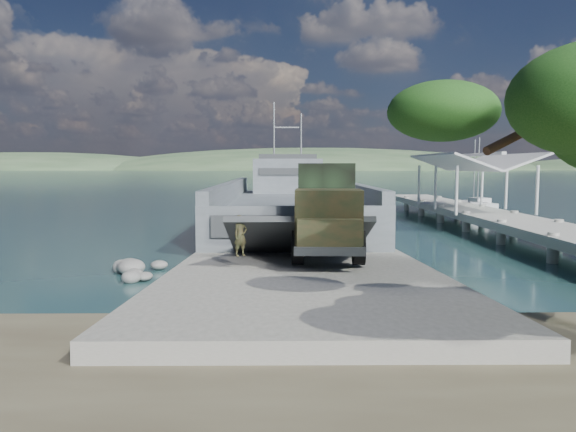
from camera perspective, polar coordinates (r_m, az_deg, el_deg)
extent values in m
plane|color=#1C4544|center=(21.35, 1.55, -6.69)|extent=(1400.00, 1400.00, 0.00)
cube|color=slate|center=(20.32, 1.65, -6.58)|extent=(10.00, 18.00, 0.50)
cube|color=#9B9B92|center=(41.38, 18.90, 0.18)|extent=(4.00, 44.00, 0.50)
cube|color=#4C5559|center=(42.98, 0.16, -0.06)|extent=(9.79, 32.04, 2.66)
cube|color=#4C5559|center=(42.99, -5.82, 2.55)|extent=(0.84, 31.98, 1.39)
cube|color=#4C5559|center=(43.16, 6.12, 2.55)|extent=(0.84, 31.98, 1.39)
cube|color=#4C5559|center=(27.12, 0.78, -1.87)|extent=(9.60, 0.49, 2.77)
cube|color=#4C5559|center=(53.47, -0.05, 4.10)|extent=(6.42, 4.30, 3.20)
cube|color=#303436|center=(53.46, -0.05, 6.04)|extent=(5.35, 3.44, 0.43)
cylinder|color=gray|center=(53.55, -1.43, 8.67)|extent=(0.17, 0.17, 5.33)
cylinder|color=gray|center=(53.56, 1.33, 8.10)|extent=(0.17, 0.17, 4.26)
cylinder|color=black|center=(22.05, 1.01, -3.22)|extent=(0.53, 1.37, 1.34)
cylinder|color=black|center=(22.13, 7.19, -3.23)|extent=(0.53, 1.37, 1.34)
cylinder|color=black|center=(25.54, 1.19, -2.07)|extent=(0.53, 1.37, 1.34)
cylinder|color=black|center=(25.60, 6.52, -2.08)|extent=(0.53, 1.37, 1.34)
cylinder|color=black|center=(27.59, 1.28, -1.53)|extent=(0.53, 1.37, 1.34)
cylinder|color=black|center=(27.65, 6.21, -1.55)|extent=(0.53, 1.37, 1.34)
cube|color=black|center=(24.91, 3.90, -1.90)|extent=(2.66, 7.96, 0.26)
cube|color=black|center=(22.02, 4.12, 0.01)|extent=(2.68, 2.19, 2.07)
cube|color=black|center=(20.84, 4.21, -1.71)|extent=(2.42, 1.05, 1.03)
cube|color=black|center=(26.30, 3.82, -0.74)|extent=(2.82, 4.88, 0.36)
cube|color=black|center=(26.40, 3.83, 2.55)|extent=(2.67, 4.05, 2.58)
cube|color=#303436|center=(20.41, 4.25, -3.61)|extent=(2.59, 0.39, 0.31)
imported|color=black|center=(21.75, -4.84, -3.03)|extent=(0.69, 0.66, 1.59)
cube|color=#BABABA|center=(52.38, 18.67, 0.36)|extent=(2.85, 6.00, 0.95)
cube|color=#BABABA|center=(51.30, 18.84, 0.97)|extent=(1.79, 1.95, 0.63)
cylinder|color=gray|center=(52.22, 18.78, 4.10)|extent=(0.11, 0.11, 6.30)
cube|color=#BABABA|center=(59.28, 18.30, 0.90)|extent=(3.08, 6.12, 0.96)
cube|color=#BABABA|center=(58.35, 18.89, 1.45)|extent=(1.87, 2.02, 0.64)
cylinder|color=gray|center=(59.14, 18.40, 4.26)|extent=(0.11, 0.11, 6.42)
ellipsoid|color=#133B10|center=(15.83, 15.47, 10.22)|extent=(2.91, 2.91, 1.67)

